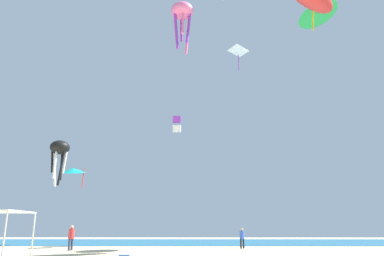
{
  "coord_description": "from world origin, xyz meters",
  "views": [
    {
      "loc": [
        0.91,
        -17.75,
        1.66
      ],
      "look_at": [
        0.5,
        15.31,
        10.76
      ],
      "focal_mm": 34.24,
      "sensor_mm": 36.0,
      "label": 1
    }
  ],
  "objects_px": {
    "person_leftmost": "(71,236)",
    "kite_delta_teal": "(73,170)",
    "kite_box_purple": "(177,124)",
    "kite_octopus_pink": "(182,13)",
    "kite_octopus_black": "(60,150)",
    "kite_diamond_white": "(238,52)",
    "kite_delta_green": "(316,12)",
    "person_near_tent": "(242,236)"
  },
  "relations": [
    {
      "from": "person_leftmost",
      "to": "kite_delta_teal",
      "type": "height_order",
      "value": "kite_delta_teal"
    },
    {
      "from": "person_near_tent",
      "to": "kite_octopus_black",
      "type": "relative_size",
      "value": 0.41
    },
    {
      "from": "kite_delta_green",
      "to": "kite_box_purple",
      "type": "relative_size",
      "value": 2.91
    },
    {
      "from": "kite_octopus_pink",
      "to": "kite_delta_green",
      "type": "distance_m",
      "value": 17.75
    },
    {
      "from": "person_leftmost",
      "to": "kite_octopus_pink",
      "type": "xyz_separation_m",
      "value": [
        8.85,
        -5.43,
        16.35
      ]
    },
    {
      "from": "kite_diamond_white",
      "to": "kite_delta_green",
      "type": "bearing_deg",
      "value": -146.8
    },
    {
      "from": "person_near_tent",
      "to": "kite_delta_teal",
      "type": "height_order",
      "value": "kite_delta_teal"
    },
    {
      "from": "kite_box_purple",
      "to": "kite_delta_teal",
      "type": "relative_size",
      "value": 0.7
    },
    {
      "from": "kite_delta_teal",
      "to": "person_leftmost",
      "type": "bearing_deg",
      "value": 107.95
    },
    {
      "from": "person_near_tent",
      "to": "person_leftmost",
      "type": "distance_m",
      "value": 14.16
    },
    {
      "from": "kite_octopus_black",
      "to": "kite_diamond_white",
      "type": "bearing_deg",
      "value": 175.28
    },
    {
      "from": "person_near_tent",
      "to": "kite_diamond_white",
      "type": "bearing_deg",
      "value": -136.9
    },
    {
      "from": "kite_delta_green",
      "to": "kite_delta_teal",
      "type": "height_order",
      "value": "kite_delta_green"
    },
    {
      "from": "person_near_tent",
      "to": "person_leftmost",
      "type": "relative_size",
      "value": 0.89
    },
    {
      "from": "kite_octopus_pink",
      "to": "kite_delta_teal",
      "type": "distance_m",
      "value": 21.96
    },
    {
      "from": "kite_diamond_white",
      "to": "person_leftmost",
      "type": "bearing_deg",
      "value": 88.14
    },
    {
      "from": "kite_octopus_black",
      "to": "kite_delta_teal",
      "type": "relative_size",
      "value": 1.47
    },
    {
      "from": "person_leftmost",
      "to": "kite_octopus_pink",
      "type": "height_order",
      "value": "kite_octopus_pink"
    },
    {
      "from": "kite_box_purple",
      "to": "kite_diamond_white",
      "type": "bearing_deg",
      "value": -6.62
    },
    {
      "from": "kite_diamond_white",
      "to": "kite_octopus_black",
      "type": "xyz_separation_m",
      "value": [
        -17.48,
        -4.83,
        -12.38
      ]
    },
    {
      "from": "person_leftmost",
      "to": "kite_octopus_pink",
      "type": "relative_size",
      "value": 0.48
    },
    {
      "from": "kite_octopus_pink",
      "to": "kite_octopus_black",
      "type": "bearing_deg",
      "value": -134.27
    },
    {
      "from": "kite_octopus_pink",
      "to": "kite_box_purple",
      "type": "bearing_deg",
      "value": 176.39
    },
    {
      "from": "person_leftmost",
      "to": "kite_delta_teal",
      "type": "distance_m",
      "value": 12.46
    },
    {
      "from": "kite_diamond_white",
      "to": "kite_delta_teal",
      "type": "bearing_deg",
      "value": 53.84
    },
    {
      "from": "person_leftmost",
      "to": "kite_delta_teal",
      "type": "xyz_separation_m",
      "value": [
        -3.65,
        9.84,
        6.71
      ]
    },
    {
      "from": "kite_diamond_white",
      "to": "kite_octopus_pink",
      "type": "bearing_deg",
      "value": 126.12
    },
    {
      "from": "person_leftmost",
      "to": "kite_box_purple",
      "type": "distance_m",
      "value": 16.56
    },
    {
      "from": "kite_octopus_black",
      "to": "kite_delta_teal",
      "type": "bearing_deg",
      "value": -102.84
    },
    {
      "from": "kite_octopus_pink",
      "to": "kite_delta_green",
      "type": "bearing_deg",
      "value": 116.61
    },
    {
      "from": "person_leftmost",
      "to": "kite_delta_green",
      "type": "height_order",
      "value": "kite_delta_green"
    },
    {
      "from": "kite_delta_green",
      "to": "kite_octopus_black",
      "type": "xyz_separation_m",
      "value": [
        -25.36,
        -0.9,
        -14.9
      ]
    },
    {
      "from": "kite_box_purple",
      "to": "kite_delta_teal",
      "type": "xyz_separation_m",
      "value": [
        -11.42,
        1.0,
        -4.95
      ]
    },
    {
      "from": "kite_delta_green",
      "to": "person_leftmost",
      "type": "bearing_deg",
      "value": 131.64
    },
    {
      "from": "kite_box_purple",
      "to": "person_leftmost",
      "type": "bearing_deg",
      "value": -130.68
    },
    {
      "from": "kite_delta_green",
      "to": "kite_diamond_white",
      "type": "height_order",
      "value": "kite_delta_green"
    },
    {
      "from": "kite_delta_green",
      "to": "kite_diamond_white",
      "type": "xyz_separation_m",
      "value": [
        -7.88,
        3.93,
        -2.52
      ]
    },
    {
      "from": "person_near_tent",
      "to": "kite_delta_green",
      "type": "distance_m",
      "value": 24.26
    },
    {
      "from": "person_near_tent",
      "to": "kite_delta_green",
      "type": "relative_size",
      "value": 0.29
    },
    {
      "from": "kite_delta_green",
      "to": "kite_delta_teal",
      "type": "relative_size",
      "value": 2.04
    },
    {
      "from": "person_near_tent",
      "to": "kite_diamond_white",
      "type": "xyz_separation_m",
      "value": [
        0.87,
        4.87,
        20.09
      ]
    },
    {
      "from": "kite_octopus_pink",
      "to": "kite_delta_teal",
      "type": "xyz_separation_m",
      "value": [
        -12.5,
        15.27,
        -9.64
      ]
    }
  ]
}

